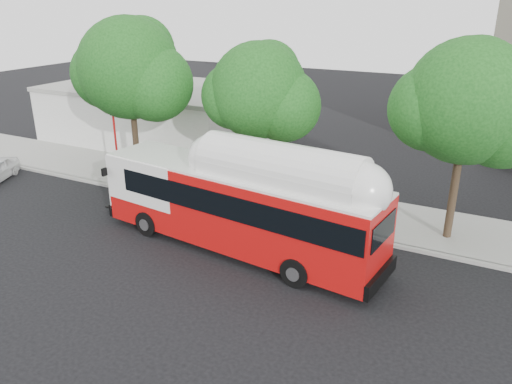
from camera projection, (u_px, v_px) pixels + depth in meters
ground at (218, 250)px, 22.42m from camera, size 120.00×120.00×0.00m
sidewalk at (278, 199)px, 27.78m from camera, size 60.00×5.00×0.15m
curb_strip at (257, 216)px, 25.63m from camera, size 60.00×0.30×0.15m
red_curb_segment at (208, 206)px, 26.90m from camera, size 10.00×0.32×0.16m
street_tree_left at (137, 73)px, 28.25m from camera, size 6.67×5.80×9.74m
street_tree_mid at (266, 95)px, 25.55m from camera, size 5.75×5.00×8.62m
street_tree_right at (478, 107)px, 21.00m from camera, size 6.21×5.40×9.18m
low_commercial_bldg at (157, 112)px, 39.19m from camera, size 16.20×10.20×4.25m
transit_bus at (239, 208)px, 21.81m from camera, size 14.48×4.45×4.22m
signal_pole at (116, 147)px, 29.37m from camera, size 0.13×0.43×4.55m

